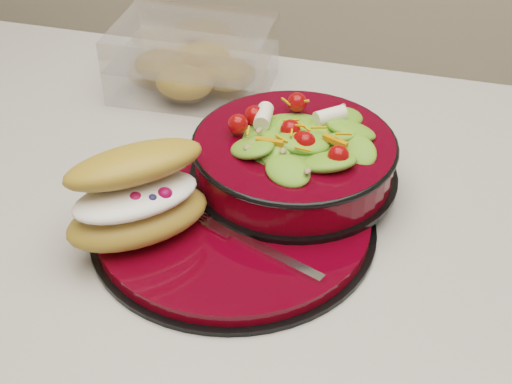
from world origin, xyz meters
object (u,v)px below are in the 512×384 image
(dinner_plate, at_px, (234,222))
(croissant, at_px, (138,195))
(pastry_box, at_px, (194,61))
(salad_bowl, at_px, (294,150))
(fork, at_px, (258,246))

(dinner_plate, xyz_separation_m, croissant, (-0.09, -0.05, 0.05))
(dinner_plate, relative_size, pastry_box, 1.41)
(salad_bowl, relative_size, pastry_box, 1.08)
(croissant, distance_m, fork, 0.13)
(dinner_plate, height_order, salad_bowl, salad_bowl)
(dinner_plate, distance_m, fork, 0.06)
(dinner_plate, bearing_deg, salad_bowl, 61.99)
(pastry_box, bearing_deg, dinner_plate, -65.58)
(croissant, bearing_deg, pastry_box, 57.77)
(salad_bowl, relative_size, croissant, 1.36)
(dinner_plate, relative_size, fork, 2.20)
(salad_bowl, xyz_separation_m, croissant, (-0.13, -0.13, 0.01))
(dinner_plate, height_order, fork, fork)
(croissant, bearing_deg, fork, -40.76)
(croissant, relative_size, fork, 1.24)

